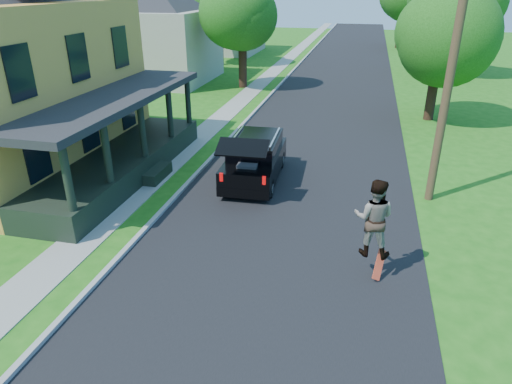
% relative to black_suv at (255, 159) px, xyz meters
% --- Properties ---
extents(ground, '(140.00, 140.00, 0.00)m').
position_rel_black_suv_xyz_m(ground, '(1.75, -6.79, -0.84)').
color(ground, '#1B5D12').
rests_on(ground, ground).
extents(street, '(8.00, 120.00, 0.02)m').
position_rel_black_suv_xyz_m(street, '(1.75, 13.21, -0.84)').
color(street, black).
rests_on(street, ground).
extents(curb, '(0.15, 120.00, 0.12)m').
position_rel_black_suv_xyz_m(curb, '(-2.30, 13.21, -0.84)').
color(curb, gray).
rests_on(curb, ground).
extents(sidewalk, '(1.30, 120.00, 0.03)m').
position_rel_black_suv_xyz_m(sidewalk, '(-3.85, 13.21, -0.84)').
color(sidewalk, gray).
rests_on(sidewalk, ground).
extents(front_walk, '(6.50, 1.20, 0.03)m').
position_rel_black_suv_xyz_m(front_walk, '(-7.75, -0.79, -0.84)').
color(front_walk, gray).
rests_on(front_walk, ground).
extents(neighbor_house_mid, '(12.78, 12.78, 8.30)m').
position_rel_black_suv_xyz_m(neighbor_house_mid, '(-11.75, 17.21, 3.35)').
color(neighbor_house_mid, '#B0AE9C').
rests_on(neighbor_house_mid, ground).
extents(neighbor_house_far, '(12.78, 12.78, 8.30)m').
position_rel_black_suv_xyz_m(neighbor_house_far, '(-11.75, 33.21, 3.35)').
color(neighbor_house_far, '#B0AE9C').
rests_on(neighbor_house_far, ground).
extents(black_suv, '(2.00, 4.77, 2.19)m').
position_rel_black_suv_xyz_m(black_suv, '(0.00, 0.00, 0.00)').
color(black_suv, black).
rests_on(black_suv, ground).
extents(skateboarder, '(1.05, 0.86, 2.02)m').
position_rel_black_suv_xyz_m(skateboarder, '(4.25, -5.29, 0.78)').
color(skateboarder, black).
rests_on(skateboarder, ground).
extents(skateboard, '(0.31, 0.58, 0.69)m').
position_rel_black_suv_xyz_m(skateboard, '(4.52, -5.41, -0.47)').
color(skateboard, '#A6270E').
rests_on(skateboard, ground).
extents(tree_left_mid, '(5.85, 5.52, 7.85)m').
position_rel_black_suv_xyz_m(tree_left_mid, '(-4.80, 16.16, 4.29)').
color(tree_left_mid, black).
rests_on(tree_left_mid, ground).
extents(tree_right_near, '(5.29, 5.33, 7.22)m').
position_rel_black_suv_xyz_m(tree_right_near, '(7.22, 10.39, 3.85)').
color(tree_right_near, black).
rests_on(tree_right_near, ground).
extents(utility_pole_near, '(1.70, 0.29, 9.31)m').
position_rel_black_suv_xyz_m(utility_pole_near, '(6.25, -0.23, 3.97)').
color(utility_pole_near, '#453120').
rests_on(utility_pole_near, ground).
extents(utility_pole_far, '(1.67, 0.42, 8.32)m').
position_rel_black_suv_xyz_m(utility_pole_far, '(8.54, 25.09, 3.47)').
color(utility_pole_far, '#453120').
rests_on(utility_pole_far, ground).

